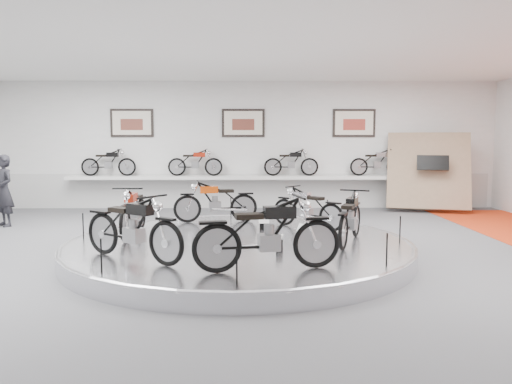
{
  "coord_description": "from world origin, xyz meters",
  "views": [
    {
      "loc": [
        0.21,
        -8.87,
        2.18
      ],
      "look_at": [
        0.33,
        0.6,
        1.18
      ],
      "focal_mm": 35.0,
      "sensor_mm": 36.0,
      "label": 1
    }
  ],
  "objects_px": {
    "bike_d": "(133,227)",
    "bike_f": "(350,217)",
    "bike_a": "(307,208)",
    "bike_e": "(268,233)",
    "shelf": "(243,177)",
    "visitor": "(4,191)",
    "display_platform": "(239,248)",
    "bike_c": "(133,210)",
    "bike_b": "(216,201)"
  },
  "relations": [
    {
      "from": "bike_d",
      "to": "bike_f",
      "type": "xyz_separation_m",
      "value": [
        3.65,
        1.23,
        -0.05
      ]
    },
    {
      "from": "bike_a",
      "to": "bike_e",
      "type": "xyz_separation_m",
      "value": [
        -0.96,
        -3.42,
        0.1
      ]
    },
    {
      "from": "bike_d",
      "to": "bike_f",
      "type": "height_order",
      "value": "bike_d"
    },
    {
      "from": "shelf",
      "to": "bike_a",
      "type": "bearing_deg",
      "value": -74.51
    },
    {
      "from": "bike_d",
      "to": "visitor",
      "type": "relative_size",
      "value": 0.98
    },
    {
      "from": "visitor",
      "to": "bike_f",
      "type": "bearing_deg",
      "value": 14.13
    },
    {
      "from": "bike_a",
      "to": "bike_d",
      "type": "height_order",
      "value": "bike_d"
    },
    {
      "from": "display_platform",
      "to": "shelf",
      "type": "distance_m",
      "value": 6.46
    },
    {
      "from": "bike_c",
      "to": "bike_f",
      "type": "height_order",
      "value": "bike_c"
    },
    {
      "from": "shelf",
      "to": "visitor",
      "type": "height_order",
      "value": "visitor"
    },
    {
      "from": "bike_f",
      "to": "display_platform",
      "type": "bearing_deg",
      "value": 104.53
    },
    {
      "from": "bike_a",
      "to": "bike_f",
      "type": "xyz_separation_m",
      "value": [
        0.61,
        -1.53,
        0.03
      ]
    },
    {
      "from": "bike_a",
      "to": "visitor",
      "type": "bearing_deg",
      "value": 25.71
    },
    {
      "from": "display_platform",
      "to": "visitor",
      "type": "relative_size",
      "value": 3.54
    },
    {
      "from": "bike_e",
      "to": "bike_d",
      "type": "bearing_deg",
      "value": 151.36
    },
    {
      "from": "display_platform",
      "to": "bike_a",
      "type": "distance_m",
      "value": 2.0
    },
    {
      "from": "visitor",
      "to": "bike_b",
      "type": "bearing_deg",
      "value": 25.77
    },
    {
      "from": "bike_c",
      "to": "bike_e",
      "type": "bearing_deg",
      "value": 43.58
    },
    {
      "from": "bike_a",
      "to": "visitor",
      "type": "distance_m",
      "value": 7.69
    },
    {
      "from": "bike_f",
      "to": "visitor",
      "type": "distance_m",
      "value": 8.79
    },
    {
      "from": "bike_b",
      "to": "shelf",
      "type": "bearing_deg",
      "value": -107.4
    },
    {
      "from": "bike_e",
      "to": "bike_c",
      "type": "bearing_deg",
      "value": 122.16
    },
    {
      "from": "bike_b",
      "to": "bike_e",
      "type": "distance_m",
      "value": 4.42
    },
    {
      "from": "bike_d",
      "to": "visitor",
      "type": "distance_m",
      "value": 6.52
    },
    {
      "from": "display_platform",
      "to": "bike_c",
      "type": "bearing_deg",
      "value": 164.61
    },
    {
      "from": "bike_c",
      "to": "bike_f",
      "type": "bearing_deg",
      "value": 79.07
    },
    {
      "from": "bike_c",
      "to": "bike_b",
      "type": "bearing_deg",
      "value": 136.55
    },
    {
      "from": "display_platform",
      "to": "visitor",
      "type": "height_order",
      "value": "visitor"
    },
    {
      "from": "display_platform",
      "to": "bike_d",
      "type": "height_order",
      "value": "bike_d"
    },
    {
      "from": "bike_a",
      "to": "bike_d",
      "type": "xyz_separation_m",
      "value": [
        -3.04,
        -2.76,
        0.08
      ]
    },
    {
      "from": "shelf",
      "to": "visitor",
      "type": "distance_m",
      "value": 6.71
    },
    {
      "from": "bike_f",
      "to": "visitor",
      "type": "bearing_deg",
      "value": 87.41
    },
    {
      "from": "bike_d",
      "to": "bike_a",
      "type": "bearing_deg",
      "value": 76.49
    },
    {
      "from": "bike_b",
      "to": "bike_c",
      "type": "distance_m",
      "value": 2.18
    },
    {
      "from": "display_platform",
      "to": "bike_d",
      "type": "bearing_deg",
      "value": -137.45
    },
    {
      "from": "bike_a",
      "to": "bike_c",
      "type": "relative_size",
      "value": 0.91
    },
    {
      "from": "bike_e",
      "to": "bike_f",
      "type": "relative_size",
      "value": 1.14
    },
    {
      "from": "bike_e",
      "to": "visitor",
      "type": "relative_size",
      "value": 1.02
    },
    {
      "from": "display_platform",
      "to": "bike_d",
      "type": "relative_size",
      "value": 3.6
    },
    {
      "from": "bike_c",
      "to": "bike_f",
      "type": "relative_size",
      "value": 1.04
    },
    {
      "from": "display_platform",
      "to": "bike_d",
      "type": "distance_m",
      "value": 2.3
    },
    {
      "from": "bike_a",
      "to": "bike_c",
      "type": "height_order",
      "value": "bike_c"
    },
    {
      "from": "bike_b",
      "to": "bike_a",
      "type": "bearing_deg",
      "value": 146.66
    },
    {
      "from": "display_platform",
      "to": "bike_e",
      "type": "xyz_separation_m",
      "value": [
        0.46,
        -2.15,
        0.69
      ]
    },
    {
      "from": "bike_c",
      "to": "bike_e",
      "type": "distance_m",
      "value": 3.73
    },
    {
      "from": "shelf",
      "to": "visitor",
      "type": "relative_size",
      "value": 6.09
    },
    {
      "from": "shelf",
      "to": "bike_b",
      "type": "xyz_separation_m",
      "value": [
        -0.57,
        -4.25,
        -0.22
      ]
    },
    {
      "from": "visitor",
      "to": "bike_c",
      "type": "bearing_deg",
      "value": 2.86
    },
    {
      "from": "bike_c",
      "to": "visitor",
      "type": "distance_m",
      "value": 4.79
    },
    {
      "from": "bike_b",
      "to": "visitor",
      "type": "distance_m",
      "value": 5.54
    }
  ]
}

